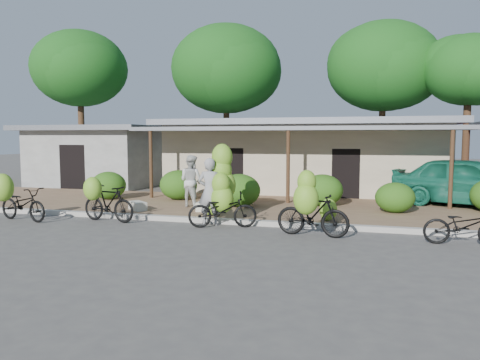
{
  "coord_description": "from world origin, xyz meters",
  "views": [
    {
      "loc": [
        2.98,
        -11.08,
        2.56
      ],
      "look_at": [
        -1.05,
        3.24,
        1.2
      ],
      "focal_mm": 35.0,
      "sensor_mm": 36.0,
      "label": 1
    }
  ],
  "objects_px": {
    "vendor": "(210,192)",
    "tree_far_center": "(224,68)",
    "bike_right": "(311,210)",
    "sack_near": "(210,207)",
    "tree_center_right": "(380,65)",
    "bike_left": "(106,201)",
    "tree_back_left": "(78,67)",
    "sack_far": "(138,206)",
    "teal_van": "(468,182)",
    "bike_far_right": "(464,226)",
    "bike_far_left": "(20,201)",
    "tree_near_right": "(464,68)",
    "bike_center": "(222,195)",
    "bystander": "(191,181)"
  },
  "relations": [
    {
      "from": "bike_center",
      "to": "vendor",
      "type": "relative_size",
      "value": 1.21
    },
    {
      "from": "tree_near_right",
      "to": "bike_right",
      "type": "distance_m",
      "value": 15.88
    },
    {
      "from": "tree_far_center",
      "to": "sack_far",
      "type": "relative_size",
      "value": 12.32
    },
    {
      "from": "vendor",
      "to": "teal_van",
      "type": "bearing_deg",
      "value": -148.75
    },
    {
      "from": "tree_near_right",
      "to": "teal_van",
      "type": "xyz_separation_m",
      "value": [
        -1.02,
        -7.72,
        -4.96
      ]
    },
    {
      "from": "tree_back_left",
      "to": "tree_near_right",
      "type": "distance_m",
      "value": 21.07
    },
    {
      "from": "teal_van",
      "to": "bystander",
      "type": "bearing_deg",
      "value": 128.15
    },
    {
      "from": "tree_near_right",
      "to": "sack_far",
      "type": "height_order",
      "value": "tree_near_right"
    },
    {
      "from": "tree_near_right",
      "to": "bike_center",
      "type": "distance_m",
      "value": 16.27
    },
    {
      "from": "tree_far_center",
      "to": "bike_far_right",
      "type": "xyz_separation_m",
      "value": [
        10.82,
        -15.24,
        -6.24
      ]
    },
    {
      "from": "bike_right",
      "to": "tree_near_right",
      "type": "bearing_deg",
      "value": -14.45
    },
    {
      "from": "tree_far_center",
      "to": "bike_center",
      "type": "xyz_separation_m",
      "value": [
        4.55,
        -14.45,
        -5.81
      ]
    },
    {
      "from": "bike_far_right",
      "to": "tree_far_center",
      "type": "bearing_deg",
      "value": 36.51
    },
    {
      "from": "tree_far_center",
      "to": "sack_far",
      "type": "height_order",
      "value": "tree_far_center"
    },
    {
      "from": "vendor",
      "to": "tree_far_center",
      "type": "bearing_deg",
      "value": -76.24
    },
    {
      "from": "bike_far_right",
      "to": "teal_van",
      "type": "height_order",
      "value": "teal_van"
    },
    {
      "from": "tree_far_center",
      "to": "bike_right",
      "type": "relative_size",
      "value": 4.69
    },
    {
      "from": "tree_back_left",
      "to": "sack_near",
      "type": "distance_m",
      "value": 16.42
    },
    {
      "from": "sack_near",
      "to": "bike_far_left",
      "type": "bearing_deg",
      "value": -152.92
    },
    {
      "from": "tree_near_right",
      "to": "bike_left",
      "type": "distance_m",
      "value": 18.71
    },
    {
      "from": "bike_left",
      "to": "sack_near",
      "type": "xyz_separation_m",
      "value": [
        2.57,
        2.06,
        -0.36
      ]
    },
    {
      "from": "bike_right",
      "to": "sack_near",
      "type": "relative_size",
      "value": 2.32
    },
    {
      "from": "bike_center",
      "to": "sack_near",
      "type": "height_order",
      "value": "bike_center"
    },
    {
      "from": "bike_far_left",
      "to": "sack_far",
      "type": "bearing_deg",
      "value": -37.24
    },
    {
      "from": "bike_far_left",
      "to": "teal_van",
      "type": "relative_size",
      "value": 0.4
    },
    {
      "from": "tree_center_right",
      "to": "bike_center",
      "type": "bearing_deg",
      "value": -106.58
    },
    {
      "from": "sack_near",
      "to": "sack_far",
      "type": "relative_size",
      "value": 1.13
    },
    {
      "from": "vendor",
      "to": "bystander",
      "type": "height_order",
      "value": "vendor"
    },
    {
      "from": "tree_far_center",
      "to": "sack_near",
      "type": "distance_m",
      "value": 14.74
    },
    {
      "from": "bike_right",
      "to": "sack_far",
      "type": "distance_m",
      "value": 6.5
    },
    {
      "from": "tree_far_center",
      "to": "sack_far",
      "type": "distance_m",
      "value": 14.67
    },
    {
      "from": "tree_far_center",
      "to": "sack_near",
      "type": "xyz_separation_m",
      "value": [
        3.56,
        -12.77,
        -6.45
      ]
    },
    {
      "from": "tree_near_right",
      "to": "tree_back_left",
      "type": "bearing_deg",
      "value": -175.92
    },
    {
      "from": "bike_far_left",
      "to": "bike_right",
      "type": "height_order",
      "value": "bike_right"
    },
    {
      "from": "bike_far_left",
      "to": "tree_far_center",
      "type": "bearing_deg",
      "value": 6.81
    },
    {
      "from": "tree_back_left",
      "to": "teal_van",
      "type": "relative_size",
      "value": 1.7
    },
    {
      "from": "bike_right",
      "to": "vendor",
      "type": "xyz_separation_m",
      "value": [
        -3.06,
        0.91,
        0.27
      ]
    },
    {
      "from": "bike_left",
      "to": "bike_right",
      "type": "bearing_deg",
      "value": -84.73
    },
    {
      "from": "tree_center_right",
      "to": "teal_van",
      "type": "bearing_deg",
      "value": -72.93
    },
    {
      "from": "bike_center",
      "to": "sack_near",
      "type": "xyz_separation_m",
      "value": [
        -0.99,
        1.68,
        -0.64
      ]
    },
    {
      "from": "vendor",
      "to": "tree_back_left",
      "type": "bearing_deg",
      "value": -45.52
    },
    {
      "from": "tree_back_left",
      "to": "tree_center_right",
      "type": "height_order",
      "value": "tree_center_right"
    },
    {
      "from": "bike_center",
      "to": "bike_left",
      "type": "bearing_deg",
      "value": 77.62
    },
    {
      "from": "bike_far_left",
      "to": "tree_center_right",
      "type": "bearing_deg",
      "value": -20.89
    },
    {
      "from": "tree_center_right",
      "to": "bike_far_right",
      "type": "relative_size",
      "value": 4.9
    },
    {
      "from": "sack_near",
      "to": "teal_van",
      "type": "relative_size",
      "value": 0.16
    },
    {
      "from": "tree_near_right",
      "to": "sack_near",
      "type": "height_order",
      "value": "tree_near_right"
    },
    {
      "from": "tree_far_center",
      "to": "bike_right",
      "type": "bearing_deg",
      "value": -64.78
    },
    {
      "from": "tree_back_left",
      "to": "sack_far",
      "type": "xyz_separation_m",
      "value": [
        9.12,
        -10.12,
        -6.38
      ]
    },
    {
      "from": "tree_center_right",
      "to": "bike_left",
      "type": "height_order",
      "value": "tree_center_right"
    }
  ]
}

